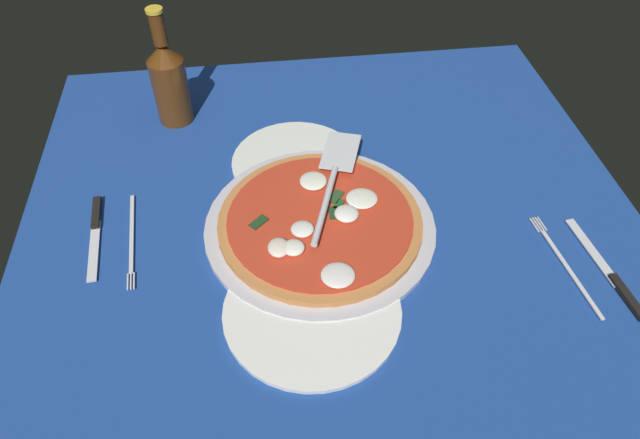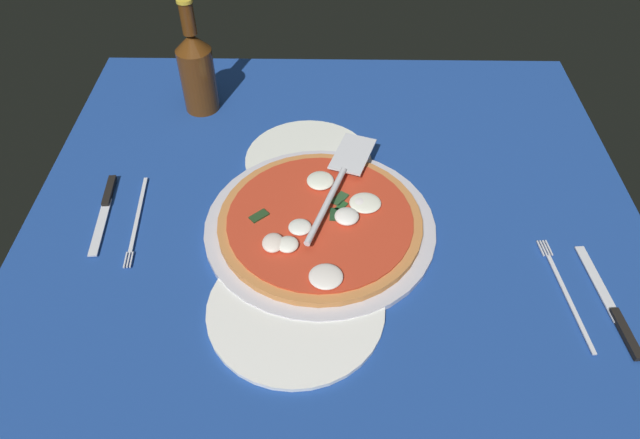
# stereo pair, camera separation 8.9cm
# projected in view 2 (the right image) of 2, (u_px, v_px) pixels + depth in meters

# --- Properties ---
(ground_plane) EXTENTS (0.99, 0.99, 0.01)m
(ground_plane) POSITION_uv_depth(u_px,v_px,m) (334.00, 226.00, 0.92)
(ground_plane) COLOR navy
(checker_pattern) EXTENTS (0.99, 0.99, 0.00)m
(checker_pattern) POSITION_uv_depth(u_px,v_px,m) (334.00, 224.00, 0.92)
(checker_pattern) COLOR silver
(checker_pattern) RESTS_ON ground_plane
(pizza_pan) EXTENTS (0.36, 0.36, 0.01)m
(pizza_pan) POSITION_uv_depth(u_px,v_px,m) (320.00, 227.00, 0.90)
(pizza_pan) COLOR silver
(pizza_pan) RESTS_ON ground_plane
(dinner_plate_left) EXTENTS (0.25, 0.25, 0.01)m
(dinner_plate_left) POSITION_uv_depth(u_px,v_px,m) (296.00, 309.00, 0.80)
(dinner_plate_left) COLOR white
(dinner_plate_left) RESTS_ON ground_plane
(dinner_plate_right) EXTENTS (0.22, 0.22, 0.01)m
(dinner_plate_right) POSITION_uv_depth(u_px,v_px,m) (308.00, 160.00, 1.02)
(dinner_plate_right) COLOR white
(dinner_plate_right) RESTS_ON ground_plane
(pizza) EXTENTS (0.32, 0.32, 0.03)m
(pizza) POSITION_uv_depth(u_px,v_px,m) (320.00, 221.00, 0.89)
(pizza) COLOR #C37A3F
(pizza) RESTS_ON pizza_pan
(pizza_server) EXTENTS (0.27, 0.12, 0.01)m
(pizza_server) POSITION_uv_depth(u_px,v_px,m) (340.00, 178.00, 0.93)
(pizza_server) COLOR silver
(pizza_server) RESTS_ON pizza
(place_setting_near) EXTENTS (0.22, 0.14, 0.01)m
(place_setting_near) POSITION_uv_depth(u_px,v_px,m) (589.00, 303.00, 0.81)
(place_setting_near) COLOR white
(place_setting_near) RESTS_ON ground_plane
(place_setting_far) EXTENTS (0.21, 0.14, 0.01)m
(place_setting_far) POSITION_uv_depth(u_px,v_px,m) (121.00, 215.00, 0.93)
(place_setting_far) COLOR white
(place_setting_far) RESTS_ON ground_plane
(beer_bottle) EXTENTS (0.07, 0.07, 0.23)m
(beer_bottle) POSITION_uv_depth(u_px,v_px,m) (197.00, 70.00, 1.07)
(beer_bottle) COLOR #532D0F
(beer_bottle) RESTS_ON ground_plane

